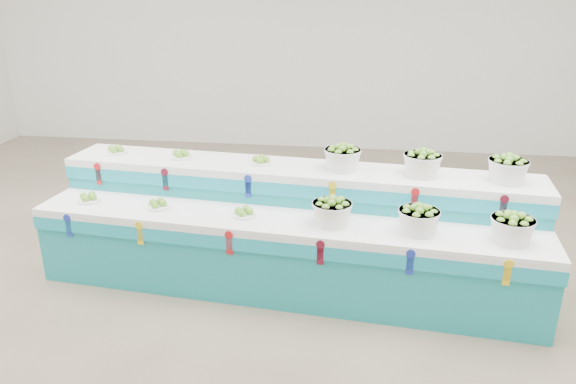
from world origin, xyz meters
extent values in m
plane|color=brown|center=(0.00, 0.00, 0.00)|extent=(10.00, 10.00, 0.00)
plane|color=silver|center=(0.00, 5.00, 2.00)|extent=(10.00, 0.00, 10.00)
cylinder|color=white|center=(-1.19, 0.35, 0.76)|extent=(0.23, 0.23, 0.09)
cylinder|color=white|center=(-0.50, 0.28, 0.76)|extent=(0.23, 0.23, 0.09)
cylinder|color=white|center=(0.30, 0.21, 0.76)|extent=(0.23, 0.23, 0.09)
cylinder|color=white|center=(-1.14, 0.90, 1.06)|extent=(0.23, 0.23, 0.09)
cylinder|color=white|center=(-0.45, 0.83, 1.06)|extent=(0.23, 0.23, 0.09)
cylinder|color=white|center=(0.35, 0.75, 1.06)|extent=(0.23, 0.23, 0.09)
camera|label=1|loc=(1.27, -3.99, 2.56)|focal=33.83mm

